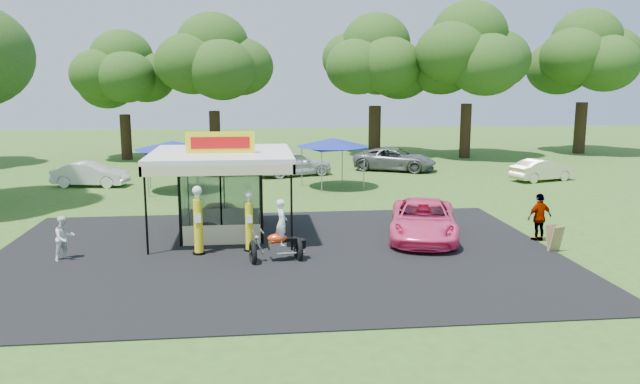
# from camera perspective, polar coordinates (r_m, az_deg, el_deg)

# --- Properties ---
(ground) EXTENTS (120.00, 120.00, 0.00)m
(ground) POSITION_cam_1_polar(r_m,az_deg,el_deg) (20.37, -3.68, -7.33)
(ground) COLOR #35551A
(ground) RESTS_ON ground
(asphalt_apron) EXTENTS (20.00, 14.00, 0.04)m
(asphalt_apron) POSITION_cam_1_polar(r_m,az_deg,el_deg) (22.27, -3.93, -5.72)
(asphalt_apron) COLOR black
(asphalt_apron) RESTS_ON ground
(gas_station_kiosk) EXTENTS (5.40, 5.40, 4.18)m
(gas_station_kiosk) POSITION_cam_1_polar(r_m,az_deg,el_deg) (24.80, -8.91, 0.01)
(gas_station_kiosk) COLOR white
(gas_station_kiosk) RESTS_ON ground
(gas_pump_left) EXTENTS (0.46, 0.46, 2.49)m
(gas_pump_left) POSITION_cam_1_polar(r_m,az_deg,el_deg) (22.38, -11.08, -2.72)
(gas_pump_left) COLOR black
(gas_pump_left) RESTS_ON ground
(gas_pump_right) EXTENTS (0.42, 0.42, 2.24)m
(gas_pump_right) POSITION_cam_1_polar(r_m,az_deg,el_deg) (22.56, -6.49, -2.79)
(gas_pump_right) COLOR black
(gas_pump_right) RESTS_ON ground
(motorcycle) EXTENTS (1.96, 1.15, 2.24)m
(motorcycle) POSITION_cam_1_polar(r_m,az_deg,el_deg) (21.30, -3.70, -4.09)
(motorcycle) COLOR black
(motorcycle) RESTS_ON ground
(spare_tires) EXTENTS (0.97, 0.73, 0.79)m
(spare_tires) POSITION_cam_1_polar(r_m,az_deg,el_deg) (24.29, -10.10, -3.62)
(spare_tires) COLOR black
(spare_tires) RESTS_ON ground
(a_frame_sign) EXTENTS (0.58, 0.63, 0.94)m
(a_frame_sign) POSITION_cam_1_polar(r_m,az_deg,el_deg) (24.13, 20.63, -3.99)
(a_frame_sign) COLOR #593819
(a_frame_sign) RESTS_ON ground
(kiosk_car) EXTENTS (2.82, 1.13, 0.96)m
(kiosk_car) POSITION_cam_1_polar(r_m,az_deg,el_deg) (27.22, -8.64, -1.86)
(kiosk_car) COLOR yellow
(kiosk_car) RESTS_ON ground
(pink_sedan) EXTENTS (3.77, 5.85, 1.50)m
(pink_sedan) POSITION_cam_1_polar(r_m,az_deg,el_deg) (24.58, 9.43, -2.56)
(pink_sedan) COLOR #FF4585
(pink_sedan) RESTS_ON ground
(spectator_west) EXTENTS (0.94, 0.95, 1.55)m
(spectator_west) POSITION_cam_1_polar(r_m,az_deg,el_deg) (23.16, -22.34, -3.94)
(spectator_west) COLOR white
(spectator_west) RESTS_ON ground
(spectator_east_b) EXTENTS (1.17, 0.72, 1.86)m
(spectator_east_b) POSITION_cam_1_polar(r_m,az_deg,el_deg) (25.34, 19.44, -2.21)
(spectator_east_b) COLOR gray
(spectator_east_b) RESTS_ON ground
(bg_car_a) EXTENTS (4.46, 2.16, 1.41)m
(bg_car_a) POSITION_cam_1_polar(r_m,az_deg,el_deg) (38.56, -20.25, 1.53)
(bg_car_a) COLOR white
(bg_car_a) RESTS_ON ground
(bg_car_b) EXTENTS (5.56, 2.72, 1.56)m
(bg_car_b) POSITION_cam_1_polar(r_m,az_deg,el_deg) (41.08, -7.00, 2.70)
(bg_car_b) COLOR #B10D24
(bg_car_b) RESTS_ON ground
(bg_car_c) EXTENTS (5.22, 3.36, 1.65)m
(bg_car_c) POSITION_cam_1_polar(r_m,az_deg,el_deg) (40.14, -2.40, 2.66)
(bg_car_c) COLOR silver
(bg_car_c) RESTS_ON ground
(bg_car_d) EXTENTS (6.10, 4.67, 1.54)m
(bg_car_d) POSITION_cam_1_polar(r_m,az_deg,el_deg) (42.79, 6.85, 2.99)
(bg_car_d) COLOR #5B5B5D
(bg_car_d) RESTS_ON ground
(bg_car_e) EXTENTS (4.28, 2.54, 1.33)m
(bg_car_e) POSITION_cam_1_polar(r_m,az_deg,el_deg) (40.53, 19.67, 1.91)
(bg_car_e) COLOR beige
(bg_car_e) RESTS_ON ground
(tent_west) EXTENTS (4.04, 4.04, 2.83)m
(tent_west) POSITION_cam_1_polar(r_m,az_deg,el_deg) (35.17, -13.36, 4.15)
(tent_west) COLOR gray
(tent_west) RESTS_ON ground
(tent_east) EXTENTS (4.10, 4.10, 2.86)m
(tent_east) POSITION_cam_1_polar(r_m,az_deg,el_deg) (35.47, 1.16, 4.53)
(tent_east) COLOR gray
(tent_east) RESTS_ON ground
(oak_far_b) EXTENTS (8.06, 8.06, 9.61)m
(oak_far_b) POSITION_cam_1_polar(r_m,az_deg,el_deg) (50.38, -17.58, 9.80)
(oak_far_b) COLOR black
(oak_far_b) RESTS_ON ground
(oak_far_c) EXTENTS (9.11, 9.11, 10.74)m
(oak_far_c) POSITION_cam_1_polar(r_m,az_deg,el_deg) (47.61, -9.75, 10.95)
(oak_far_c) COLOR black
(oak_far_c) RESTS_ON ground
(oak_far_d) EXTENTS (9.33, 9.33, 11.11)m
(oak_far_d) POSITION_cam_1_polar(r_m,az_deg,el_deg) (51.31, 5.10, 11.29)
(oak_far_d) COLOR black
(oak_far_d) RESTS_ON ground
(oak_far_e) EXTENTS (9.92, 9.92, 11.81)m
(oak_far_e) POSITION_cam_1_polar(r_m,az_deg,el_deg) (50.51, 13.40, 11.60)
(oak_far_e) COLOR black
(oak_far_e) RESTS_ON ground
(oak_far_f) EXTENTS (9.59, 9.59, 11.55)m
(oak_far_f) POSITION_cam_1_polar(r_m,az_deg,el_deg) (56.57, 23.07, 10.77)
(oak_far_f) COLOR black
(oak_far_f) RESTS_ON ground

